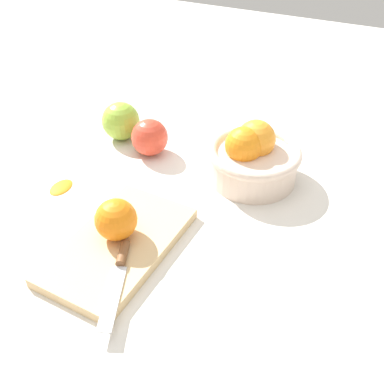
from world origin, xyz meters
name	(u,v)px	position (x,y,z in m)	size (l,w,h in m)	color
ground_plane	(130,217)	(0.00, 0.00, 0.00)	(2.40, 2.40, 0.00)	silver
bowl	(253,157)	(-0.20, 0.15, 0.05)	(0.17, 0.17, 0.11)	beige
cutting_board	(119,245)	(0.07, 0.03, 0.01)	(0.25, 0.14, 0.02)	#DBB77F
orange_on_board	(116,220)	(0.06, 0.02, 0.05)	(0.07, 0.07, 0.07)	orange
knife	(119,271)	(0.13, 0.06, 0.02)	(0.15, 0.07, 0.01)	silver
apple_front_left	(150,137)	(-0.19, -0.07, 0.04)	(0.07, 0.07, 0.07)	#D6422D
apple_front_left_2	(121,121)	(-0.22, -0.15, 0.04)	(0.08, 0.08, 0.08)	#8EB738
citrus_peel	(61,186)	(-0.02, -0.16, 0.00)	(0.05, 0.04, 0.01)	orange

